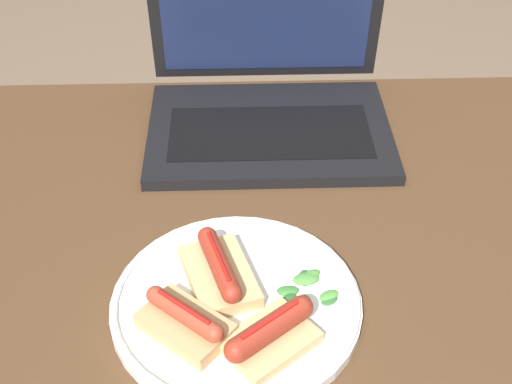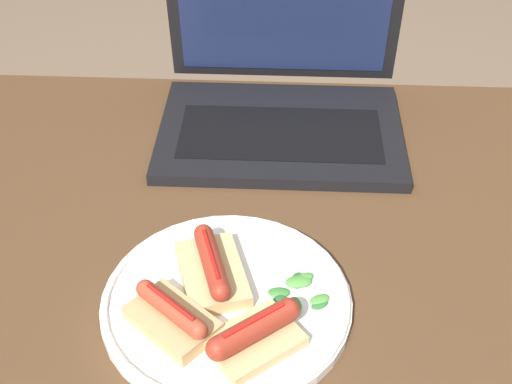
{
  "view_description": "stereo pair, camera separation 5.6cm",
  "coord_description": "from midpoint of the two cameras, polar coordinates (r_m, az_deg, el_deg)",
  "views": [
    {
      "loc": [
        -0.1,
        -0.64,
        1.38
      ],
      "look_at": [
        -0.08,
        0.05,
        0.82
      ],
      "focal_mm": 50.0,
      "sensor_mm": 36.0,
      "label": 1
    },
    {
      "loc": [
        -0.05,
        -0.64,
        1.38
      ],
      "look_at": [
        -0.08,
        0.05,
        0.82
      ],
      "focal_mm": 50.0,
      "sensor_mm": 36.0,
      "label": 2
    }
  ],
  "objects": [
    {
      "name": "sausage_toast_right",
      "position": [
        0.79,
        -7.76,
        -10.31
      ],
      "size": [
        0.11,
        0.11,
        0.04
      ],
      "rotation": [
        0.0,
        0.0,
        5.58
      ],
      "color": "tan",
      "rests_on": "plate"
    },
    {
      "name": "plate",
      "position": [
        0.82,
        -3.56,
        -8.89
      ],
      "size": [
        0.29,
        0.29,
        0.02
      ],
      "color": "white",
      "rests_on": "desk"
    },
    {
      "name": "desk",
      "position": [
        0.96,
        3.17,
        -8.8
      ],
      "size": [
        1.2,
        0.84,
        0.76
      ],
      "color": "#4C331E",
      "rests_on": "ground_plane"
    },
    {
      "name": "sausage_toast_middle",
      "position": [
        0.77,
        -1.04,
        -11.36
      ],
      "size": [
        0.12,
        0.11,
        0.04
      ],
      "rotation": [
        0.0,
        0.0,
        3.81
      ],
      "color": "tan",
      "rests_on": "plate"
    },
    {
      "name": "salad_pile",
      "position": [
        0.83,
        2.01,
        -7.91
      ],
      "size": [
        0.07,
        0.07,
        0.01
      ],
      "color": "#387A33",
      "rests_on": "plate"
    },
    {
      "name": "laptop",
      "position": [
        1.1,
        -0.47,
        7.64
      ],
      "size": [
        0.37,
        0.29,
        0.26
      ],
      "color": "black",
      "rests_on": "desk"
    },
    {
      "name": "sausage_toast_left",
      "position": [
        0.83,
        -4.89,
        -6.42
      ],
      "size": [
        0.1,
        0.13,
        0.04
      ],
      "rotation": [
        0.0,
        0.0,
        1.87
      ],
      "color": "tan",
      "rests_on": "plate"
    }
  ]
}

